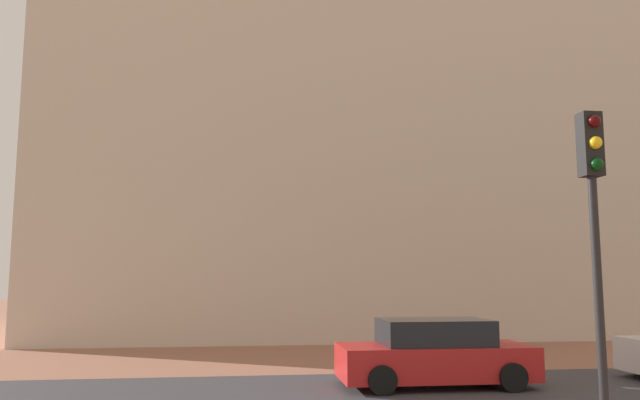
{
  "coord_description": "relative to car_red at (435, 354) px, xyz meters",
  "views": [
    {
      "loc": [
        -1.21,
        -2.83,
        2.53
      ],
      "look_at": [
        0.43,
        9.93,
        4.15
      ],
      "focal_mm": 34.39,
      "sensor_mm": 36.0,
      "label": 1
    }
  ],
  "objects": [
    {
      "name": "car_red",
      "position": [
        0.0,
        0.0,
        0.0
      ],
      "size": [
        4.49,
        2.09,
        1.54
      ],
      "color": "red",
      "rests_on": "ground_plane"
    },
    {
      "name": "landmark_building",
      "position": [
        -0.37,
        16.7,
        11.22
      ],
      "size": [
        25.72,
        16.03,
        38.9
      ],
      "color": "beige",
      "rests_on": "ground_plane"
    },
    {
      "name": "traffic_light_pole",
      "position": [
        0.23,
        -6.48,
        2.62
      ],
      "size": [
        0.28,
        0.34,
        4.81
      ],
      "color": "black",
      "rests_on": "ground_plane"
    }
  ]
}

